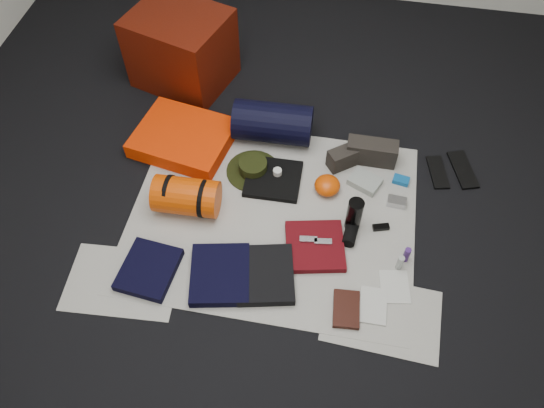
% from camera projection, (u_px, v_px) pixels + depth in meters
% --- Properties ---
extents(floor, '(4.50, 4.50, 0.02)m').
position_uv_depth(floor, '(273.00, 217.00, 3.03)').
color(floor, black).
rests_on(floor, ground).
extents(newspaper_mat, '(1.60, 1.30, 0.01)m').
position_uv_depth(newspaper_mat, '(273.00, 216.00, 3.02)').
color(newspaper_mat, beige).
rests_on(newspaper_mat, floor).
extents(newspaper_sheet_front_left, '(0.61, 0.44, 0.00)m').
position_uv_depth(newspaper_sheet_front_left, '(123.00, 281.00, 2.78)').
color(newspaper_sheet_front_left, beige).
rests_on(newspaper_sheet_front_left, floor).
extents(newspaper_sheet_front_right, '(0.60, 0.43, 0.00)m').
position_uv_depth(newspaper_sheet_front_right, '(382.00, 316.00, 2.66)').
color(newspaper_sheet_front_right, beige).
rests_on(newspaper_sheet_front_right, floor).
extents(red_cabinet, '(0.71, 0.65, 0.50)m').
position_uv_depth(red_cabinet, '(182.00, 49.00, 3.50)').
color(red_cabinet, '#531106').
rests_on(red_cabinet, floor).
extents(sleeping_pad, '(0.64, 0.56, 0.10)m').
position_uv_depth(sleeping_pad, '(184.00, 138.00, 3.29)').
color(sleeping_pad, '#F43302').
rests_on(sleeping_pad, newspaper_mat).
extents(stuff_sack, '(0.37, 0.23, 0.21)m').
position_uv_depth(stuff_sack, '(186.00, 196.00, 2.96)').
color(stuff_sack, '#CC3F03').
rests_on(stuff_sack, newspaper_mat).
extents(sack_strap_left, '(0.02, 0.22, 0.22)m').
position_uv_depth(sack_strap_left, '(169.00, 194.00, 2.97)').
color(sack_strap_left, black).
rests_on(sack_strap_left, newspaper_mat).
extents(sack_strap_right, '(0.03, 0.22, 0.22)m').
position_uv_depth(sack_strap_right, '(204.00, 199.00, 2.95)').
color(sack_strap_right, black).
rests_on(sack_strap_right, newspaper_mat).
extents(navy_duffel, '(0.49, 0.27, 0.25)m').
position_uv_depth(navy_duffel, '(273.00, 123.00, 3.27)').
color(navy_duffel, black).
rests_on(navy_duffel, newspaper_mat).
extents(boonie_brim, '(0.42, 0.42, 0.01)m').
position_uv_depth(boonie_brim, '(253.00, 171.00, 3.20)').
color(boonie_brim, black).
rests_on(boonie_brim, newspaper_mat).
extents(boonie_crown, '(0.17, 0.17, 0.07)m').
position_uv_depth(boonie_crown, '(253.00, 166.00, 3.17)').
color(boonie_crown, black).
rests_on(boonie_crown, boonie_brim).
extents(hiking_boot_left, '(0.26, 0.23, 0.13)m').
position_uv_depth(hiking_boot_left, '(348.00, 156.00, 3.19)').
color(hiking_boot_left, '#292520').
rests_on(hiking_boot_left, newspaper_mat).
extents(hiking_boot_right, '(0.30, 0.11, 0.15)m').
position_uv_depth(hiking_boot_right, '(372.00, 152.00, 3.20)').
color(hiking_boot_right, '#292520').
rests_on(hiking_boot_right, newspaper_mat).
extents(flip_flop_left, '(0.14, 0.26, 0.01)m').
position_uv_depth(flip_flop_left, '(438.00, 172.00, 3.20)').
color(flip_flop_left, black).
rests_on(flip_flop_left, floor).
extents(flip_flop_right, '(0.19, 0.31, 0.02)m').
position_uv_depth(flip_flop_right, '(463.00, 170.00, 3.21)').
color(flip_flop_right, black).
rests_on(flip_flop_right, floor).
extents(trousers_navy_a, '(0.30, 0.34, 0.05)m').
position_uv_depth(trousers_navy_a, '(149.00, 269.00, 2.78)').
color(trousers_navy_a, black).
rests_on(trousers_navy_a, newspaper_mat).
extents(trousers_navy_b, '(0.37, 0.40, 0.05)m').
position_uv_depth(trousers_navy_b, '(220.00, 275.00, 2.76)').
color(trousers_navy_b, black).
rests_on(trousers_navy_b, newspaper_mat).
extents(trousers_charcoal, '(0.36, 0.39, 0.05)m').
position_uv_depth(trousers_charcoal, '(265.00, 275.00, 2.76)').
color(trousers_charcoal, black).
rests_on(trousers_charcoal, newspaper_mat).
extents(black_tshirt, '(0.33, 0.31, 0.03)m').
position_uv_depth(black_tshirt, '(273.00, 179.00, 3.15)').
color(black_tshirt, black).
rests_on(black_tshirt, newspaper_mat).
extents(red_shirt, '(0.37, 0.37, 0.04)m').
position_uv_depth(red_shirt, '(315.00, 246.00, 2.87)').
color(red_shirt, '#55090E').
rests_on(red_shirt, newspaper_mat).
extents(orange_stuff_sack, '(0.20, 0.20, 0.10)m').
position_uv_depth(orange_stuff_sack, '(327.00, 185.00, 3.08)').
color(orange_stuff_sack, '#CC3F03').
rests_on(orange_stuff_sack, newspaper_mat).
extents(first_aid_pouch, '(0.21, 0.19, 0.04)m').
position_uv_depth(first_aid_pouch, '(365.00, 181.00, 3.13)').
color(first_aid_pouch, gray).
rests_on(first_aid_pouch, newspaper_mat).
extents(water_bottle, '(0.11, 0.11, 0.22)m').
position_uv_depth(water_bottle, '(354.00, 215.00, 2.89)').
color(water_bottle, black).
rests_on(water_bottle, newspaper_mat).
extents(speaker, '(0.09, 0.19, 0.07)m').
position_uv_depth(speaker, '(351.00, 231.00, 2.91)').
color(speaker, black).
rests_on(speaker, newspaper_mat).
extents(compact_camera, '(0.11, 0.07, 0.04)m').
position_uv_depth(compact_camera, '(397.00, 202.00, 3.04)').
color(compact_camera, '#B5B4B9').
rests_on(compact_camera, newspaper_mat).
extents(cyan_case, '(0.10, 0.08, 0.03)m').
position_uv_depth(cyan_case, '(401.00, 180.00, 3.15)').
color(cyan_case, '#0F5492').
rests_on(cyan_case, newspaper_mat).
extents(toiletry_purple, '(0.04, 0.04, 0.10)m').
position_uv_depth(toiletry_purple, '(407.00, 255.00, 2.81)').
color(toiletry_purple, '#42216B').
rests_on(toiletry_purple, newspaper_mat).
extents(toiletry_clear, '(0.04, 0.04, 0.10)m').
position_uv_depth(toiletry_clear, '(400.00, 263.00, 2.78)').
color(toiletry_clear, '#9DA29E').
rests_on(toiletry_clear, newspaper_mat).
extents(paperback_book, '(0.15, 0.21, 0.03)m').
position_uv_depth(paperback_book, '(346.00, 309.00, 2.66)').
color(paperback_book, black).
rests_on(paperback_book, newspaper_mat).
extents(map_booklet, '(0.14, 0.20, 0.01)m').
position_uv_depth(map_booklet, '(373.00, 305.00, 2.69)').
color(map_booklet, beige).
rests_on(map_booklet, newspaper_mat).
extents(map_printout, '(0.18, 0.21, 0.01)m').
position_uv_depth(map_printout, '(395.00, 287.00, 2.75)').
color(map_printout, beige).
rests_on(map_printout, newspaper_mat).
extents(sunglasses, '(0.10, 0.06, 0.02)m').
position_uv_depth(sunglasses, '(381.00, 227.00, 2.95)').
color(sunglasses, black).
rests_on(sunglasses, newspaper_mat).
extents(key_cluster, '(0.08, 0.08, 0.01)m').
position_uv_depth(key_cluster, '(135.00, 276.00, 2.78)').
color(key_cluster, '#B5B4B9').
rests_on(key_cluster, newspaper_mat).
extents(tape_roll, '(0.05, 0.05, 0.04)m').
position_uv_depth(tape_roll, '(277.00, 172.00, 3.14)').
color(tape_roll, silver).
rests_on(tape_roll, black_tshirt).
extents(energy_bar_a, '(0.10, 0.05, 0.01)m').
position_uv_depth(energy_bar_a, '(308.00, 239.00, 2.86)').
color(energy_bar_a, '#B5B4B9').
rests_on(energy_bar_a, red_shirt).
extents(energy_bar_b, '(0.10, 0.05, 0.01)m').
position_uv_depth(energy_bar_b, '(323.00, 242.00, 2.86)').
color(energy_bar_b, '#B5B4B9').
rests_on(energy_bar_b, red_shirt).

